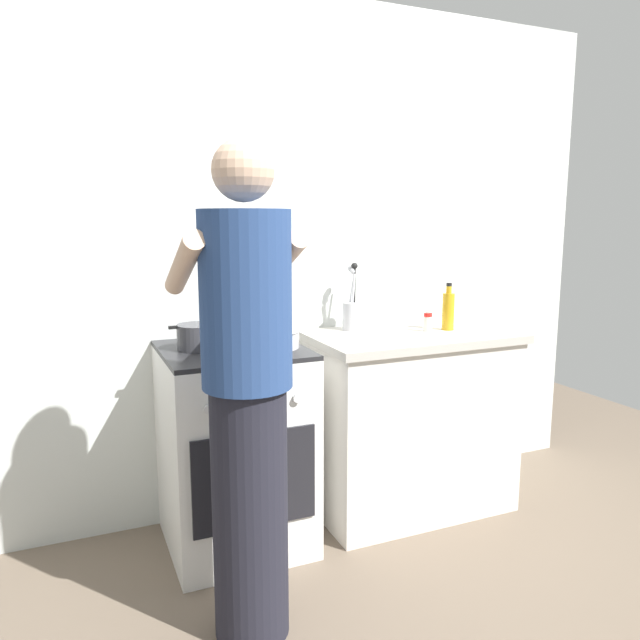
{
  "coord_description": "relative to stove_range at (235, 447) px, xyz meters",
  "views": [
    {
      "loc": [
        -1.0,
        -2.32,
        1.45
      ],
      "look_at": [
        0.05,
        0.12,
        1.0
      ],
      "focal_mm": 33.67,
      "sensor_mm": 36.0,
      "label": 1
    }
  ],
  "objects": [
    {
      "name": "person",
      "position": [
        -0.11,
        -0.6,
        0.41
      ],
      "size": [
        0.41,
        0.5,
        1.7
      ],
      "color": "black",
      "rests_on": "ground"
    },
    {
      "name": "oil_bottle",
      "position": [
        1.11,
        -0.01,
        0.55
      ],
      "size": [
        0.06,
        0.06,
        0.24
      ],
      "color": "gold",
      "rests_on": "countertop"
    },
    {
      "name": "spice_bottle",
      "position": [
        0.99,
        -0.01,
        0.49
      ],
      "size": [
        0.04,
        0.04,
        0.09
      ],
      "color": "silver",
      "rests_on": "countertop"
    },
    {
      "name": "ground",
      "position": [
        0.35,
        -0.15,
        -0.45
      ],
      "size": [
        6.0,
        6.0,
        0.0
      ],
      "primitive_type": "plane",
      "color": "#6B5B4C"
    },
    {
      "name": "countertop",
      "position": [
        0.9,
        0.0,
        0.0
      ],
      "size": [
        1.0,
        0.6,
        0.9
      ],
      "color": "silver",
      "rests_on": "ground"
    },
    {
      "name": "mixing_bowl",
      "position": [
        0.14,
        -0.04,
        0.5
      ],
      "size": [
        0.3,
        0.3,
        0.08
      ],
      "color": "#B7B7BC",
      "rests_on": "stove_range"
    },
    {
      "name": "back_wall",
      "position": [
        0.55,
        0.35,
        0.8
      ],
      "size": [
        3.2,
        0.1,
        2.5
      ],
      "color": "silver",
      "rests_on": "ground"
    },
    {
      "name": "pot",
      "position": [
        -0.14,
        0.03,
        0.5
      ],
      "size": [
        0.24,
        0.18,
        0.11
      ],
      "color": "#38383D",
      "rests_on": "stove_range"
    },
    {
      "name": "stove_range",
      "position": [
        0.0,
        0.0,
        0.0
      ],
      "size": [
        0.6,
        0.62,
        0.9
      ],
      "color": "white",
      "rests_on": "ground"
    },
    {
      "name": "utensil_crock",
      "position": [
        0.66,
        0.18,
        0.54
      ],
      "size": [
        0.1,
        0.1,
        0.34
      ],
      "color": "silver",
      "rests_on": "countertop"
    }
  ]
}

